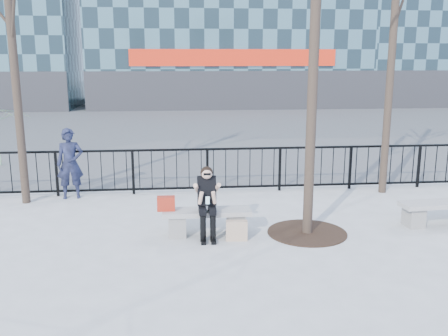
{
  "coord_description": "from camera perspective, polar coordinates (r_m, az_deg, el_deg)",
  "views": [
    {
      "loc": [
        -0.52,
        -8.88,
        3.28
      ],
      "look_at": [
        0.4,
        0.8,
        1.1
      ],
      "focal_mm": 40.0,
      "sensor_mm": 36.0,
      "label": 1
    }
  ],
  "objects": [
    {
      "name": "shopping_bag",
      "position": [
        9.15,
        1.46,
        -7.16
      ],
      "size": [
        0.4,
        0.18,
        0.37
      ],
      "primitive_type": "cube",
      "rotation": [
        0.0,
        0.0,
        -0.08
      ],
      "color": "beige",
      "rests_on": "ground"
    },
    {
      "name": "railing",
      "position": [
        12.2,
        -2.85,
        -0.29
      ],
      "size": [
        14.0,
        0.06,
        1.1
      ],
      "color": "black",
      "rests_on": "ground"
    },
    {
      "name": "handbag",
      "position": [
        9.29,
        -6.64,
        -4.06
      ],
      "size": [
        0.33,
        0.16,
        0.27
      ],
      "primitive_type": "cube",
      "rotation": [
        0.0,
        0.0,
        0.0
      ],
      "color": "#A92514",
      "rests_on": "bench_main"
    },
    {
      "name": "bench_second",
      "position": [
        10.78,
        23.53,
        -4.5
      ],
      "size": [
        1.65,
        0.46,
        0.49
      ],
      "rotation": [
        0.0,
        0.0,
        0.08
      ],
      "color": "slate",
      "rests_on": "ground"
    },
    {
      "name": "seated_woman",
      "position": [
        9.12,
        -1.94,
        -4.01
      ],
      "size": [
        0.5,
        0.64,
        1.34
      ],
      "color": "black",
      "rests_on": "ground"
    },
    {
      "name": "standing_man",
      "position": [
        12.2,
        -17.18,
        0.49
      ],
      "size": [
        0.67,
        0.5,
        1.66
      ],
      "primitive_type": "imported",
      "rotation": [
        0.0,
        0.0,
        0.18
      ],
      "color": "black",
      "rests_on": "ground"
    },
    {
      "name": "ground",
      "position": [
        9.48,
        -1.97,
        -7.61
      ],
      "size": [
        120.0,
        120.0,
        0.0
      ],
      "primitive_type": "plane",
      "color": "#9F9E9A",
      "rests_on": "ground"
    },
    {
      "name": "bench_main",
      "position": [
        9.38,
        -1.98,
        -5.89
      ],
      "size": [
        1.65,
        0.46,
        0.49
      ],
      "color": "slate",
      "rests_on": "ground"
    },
    {
      "name": "street_surface",
      "position": [
        24.11,
        -4.15,
        4.81
      ],
      "size": [
        60.0,
        23.0,
        0.01
      ],
      "primitive_type": "cube",
      "color": "#474747",
      "rests_on": "ground"
    },
    {
      "name": "tree_grate",
      "position": [
        9.68,
        9.46,
        -7.28
      ],
      "size": [
        1.5,
        1.5,
        0.02
      ],
      "primitive_type": "cylinder",
      "color": "black",
      "rests_on": "ground"
    }
  ]
}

